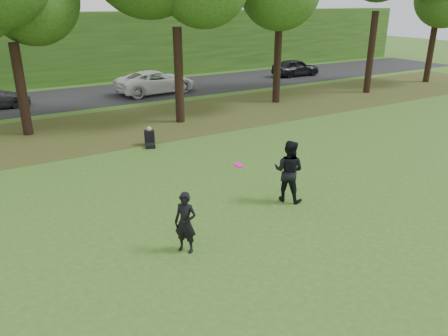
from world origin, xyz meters
The scene contains 9 objects.
ground centered at (0.00, 0.00, 0.00)m, with size 120.00×120.00×0.00m, color #315C1C.
leaf_litter centered at (0.00, 13.00, 0.01)m, with size 60.00×7.00×0.01m, color #453D18.
street centered at (0.00, 21.00, 0.01)m, with size 70.00×7.00×0.02m, color black.
far_hedge centered at (0.00, 27.00, 2.50)m, with size 70.00×3.00×5.00m, color #244C15.
player_left centered at (-1.21, 1.13, 0.78)m, with size 0.57×0.37×1.56m, color black.
player_right centered at (2.79, 2.16, 0.97)m, with size 0.94×0.73×1.93m, color black.
parked_cars centered at (0.23, 19.96, 0.71)m, with size 38.37×3.12×1.47m.
frisbee centered at (0.52, 1.45, 1.83)m, with size 0.37×0.36×0.09m.
seated_person centered at (1.18, 9.43, 0.31)m, with size 0.62×0.82×0.83m.
Camera 1 is at (-5.24, -7.38, 5.82)m, focal length 35.00 mm.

